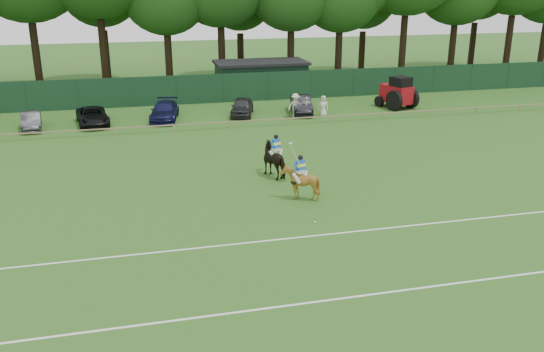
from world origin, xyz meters
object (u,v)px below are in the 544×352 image
object	(u,v)px
estate_black	(301,105)
polo_ball	(315,222)
sedan_grey	(31,121)
sedan_navy	(164,111)
spectator_left	(295,106)
suv_black	(93,116)
spectator_right	(323,106)
horse_dark	(276,160)
utility_shed	(261,77)
hatch_grey	(242,107)
spectator_mid	(306,107)
horse_chestnut	(300,183)
tractor	(398,93)

from	to	relation	value
estate_black	polo_ball	distance (m)	21.89
sedan_grey	sedan_navy	distance (m)	9.47
estate_black	spectator_left	bearing A→B (deg)	-113.26
suv_black	spectator_right	bearing A→B (deg)	-13.38
horse_dark	spectator_left	xyz separation A→B (m)	(4.84, 13.21, 0.02)
spectator_right	sedan_grey	bearing A→B (deg)	-157.06
estate_black	utility_shed	xyz separation A→B (m)	(-1.39, 8.59, 0.84)
sedan_navy	hatch_grey	xyz separation A→B (m)	(6.04, 0.17, -0.00)
sedan_navy	suv_black	bearing A→B (deg)	-166.53
suv_black	spectator_right	distance (m)	17.40
hatch_grey	spectator_mid	xyz separation A→B (m)	(4.77, -1.62, 0.10)
horse_chestnut	utility_shed	bearing A→B (deg)	-117.95
horse_dark	spectator_right	distance (m)	14.72
spectator_mid	polo_ball	bearing A→B (deg)	-95.13
spectator_mid	polo_ball	distance (m)	20.73
horse_chestnut	tractor	bearing A→B (deg)	-146.51
sedan_grey	hatch_grey	xyz separation A→B (m)	(15.49, 0.75, 0.07)
suv_black	sedan_navy	xyz separation A→B (m)	(5.25, 0.30, 0.05)
horse_chestnut	utility_shed	xyz separation A→B (m)	(4.04, 26.76, 0.68)
sedan_grey	spectator_mid	world-z (taller)	spectator_mid
horse_dark	estate_black	xyz separation A→B (m)	(5.72, 14.53, -0.22)
sedan_grey	spectator_left	size ratio (longest dim) A/B	1.99
spectator_mid	spectator_left	bearing A→B (deg)	-163.08
sedan_navy	tractor	world-z (taller)	tractor
spectator_left	utility_shed	bearing A→B (deg)	82.35
polo_ball	spectator_right	bearing A→B (deg)	70.58
sedan_navy	horse_chestnut	bearing A→B (deg)	-63.56
sedan_grey	hatch_grey	distance (m)	15.51
spectator_mid	suv_black	bearing A→B (deg)	-173.51
suv_black	sedan_navy	distance (m)	5.26
horse_chestnut	spectator_left	bearing A→B (deg)	-124.47
horse_dark	sedan_grey	world-z (taller)	horse_dark
sedan_grey	suv_black	xyz separation A→B (m)	(4.20, 0.29, 0.02)
spectator_right	tractor	distance (m)	7.15
sedan_navy	spectator_right	distance (m)	12.23
suv_black	estate_black	bearing A→B (deg)	-8.10
sedan_navy	polo_ball	xyz separation A→B (m)	(5.19, -21.40, -0.64)
suv_black	spectator_right	world-z (taller)	spectator_right
spectator_right	tractor	xyz separation A→B (m)	(6.98, 1.53, 0.42)
horse_dark	hatch_grey	bearing A→B (deg)	-117.85
spectator_mid	tractor	size ratio (longest dim) A/B	0.43
estate_black	tractor	bearing A→B (deg)	10.00
horse_dark	spectator_right	xyz separation A→B (m)	(7.02, 12.93, -0.09)
spectator_right	polo_ball	bearing A→B (deg)	-83.15
estate_black	spectator_left	size ratio (longest dim) A/B	2.27
suv_black	sedan_navy	size ratio (longest dim) A/B	0.98
horse_dark	tractor	world-z (taller)	tractor
hatch_grey	spectator_right	xyz separation A→B (m)	(6.04, -2.00, 0.15)
horse_chestnut	hatch_grey	distance (m)	18.59
hatch_grey	estate_black	distance (m)	4.76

